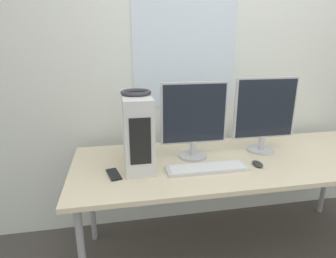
{
  "coord_description": "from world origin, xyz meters",
  "views": [
    {
      "loc": [
        -0.78,
        -1.21,
        1.48
      ],
      "look_at": [
        -0.48,
        0.41,
        0.98
      ],
      "focal_mm": 30.0,
      "sensor_mm": 36.0,
      "label": 1
    }
  ],
  "objects_px": {
    "pc_tower": "(137,130)",
    "monitor_right_near": "(265,113)",
    "mouse": "(258,164)",
    "keyboard": "(207,168)",
    "cell_phone": "(114,174)",
    "headphones": "(136,92)",
    "monitor_main": "(194,118)"
  },
  "relations": [
    {
      "from": "pc_tower",
      "to": "monitor_main",
      "type": "xyz_separation_m",
      "value": [
        0.37,
        0.04,
        0.05
      ]
    },
    {
      "from": "monitor_main",
      "to": "mouse",
      "type": "xyz_separation_m",
      "value": [
        0.36,
        -0.21,
        -0.26
      ]
    },
    {
      "from": "headphones",
      "to": "monitor_main",
      "type": "bearing_deg",
      "value": 5.87
    },
    {
      "from": "headphones",
      "to": "monitor_right_near",
      "type": "relative_size",
      "value": 0.35
    },
    {
      "from": "monitor_main",
      "to": "monitor_right_near",
      "type": "height_order",
      "value": "monitor_right_near"
    },
    {
      "from": "keyboard",
      "to": "mouse",
      "type": "height_order",
      "value": "mouse"
    },
    {
      "from": "pc_tower",
      "to": "monitor_right_near",
      "type": "distance_m",
      "value": 0.88
    },
    {
      "from": "keyboard",
      "to": "cell_phone",
      "type": "bearing_deg",
      "value": 176.66
    },
    {
      "from": "headphones",
      "to": "keyboard",
      "type": "relative_size",
      "value": 0.37
    },
    {
      "from": "mouse",
      "to": "cell_phone",
      "type": "relative_size",
      "value": 0.59
    },
    {
      "from": "headphones",
      "to": "keyboard",
      "type": "bearing_deg",
      "value": -23.05
    },
    {
      "from": "monitor_main",
      "to": "mouse",
      "type": "distance_m",
      "value": 0.49
    },
    {
      "from": "monitor_main",
      "to": "monitor_right_near",
      "type": "distance_m",
      "value": 0.51
    },
    {
      "from": "headphones",
      "to": "monitor_right_near",
      "type": "bearing_deg",
      "value": 3.6
    },
    {
      "from": "pc_tower",
      "to": "headphones",
      "type": "xyz_separation_m",
      "value": [
        0.0,
        0.0,
        0.24
      ]
    },
    {
      "from": "pc_tower",
      "to": "keyboard",
      "type": "distance_m",
      "value": 0.49
    },
    {
      "from": "pc_tower",
      "to": "monitor_main",
      "type": "bearing_deg",
      "value": 6.0
    },
    {
      "from": "cell_phone",
      "to": "keyboard",
      "type": "bearing_deg",
      "value": -16.68
    },
    {
      "from": "headphones",
      "to": "cell_phone",
      "type": "height_order",
      "value": "headphones"
    },
    {
      "from": "cell_phone",
      "to": "pc_tower",
      "type": "bearing_deg",
      "value": 28.25
    },
    {
      "from": "pc_tower",
      "to": "keyboard",
      "type": "relative_size",
      "value": 0.89
    },
    {
      "from": "keyboard",
      "to": "cell_phone",
      "type": "distance_m",
      "value": 0.56
    },
    {
      "from": "monitor_right_near",
      "to": "keyboard",
      "type": "distance_m",
      "value": 0.59
    },
    {
      "from": "monitor_right_near",
      "to": "mouse",
      "type": "bearing_deg",
      "value": -122.4
    },
    {
      "from": "mouse",
      "to": "cell_phone",
      "type": "distance_m",
      "value": 0.89
    },
    {
      "from": "pc_tower",
      "to": "cell_phone",
      "type": "xyz_separation_m",
      "value": [
        -0.16,
        -0.14,
        -0.22
      ]
    },
    {
      "from": "pc_tower",
      "to": "monitor_right_near",
      "type": "relative_size",
      "value": 0.85
    },
    {
      "from": "monitor_main",
      "to": "mouse",
      "type": "bearing_deg",
      "value": -30.09
    },
    {
      "from": "headphones",
      "to": "cell_phone",
      "type": "bearing_deg",
      "value": -138.24
    },
    {
      "from": "pc_tower",
      "to": "headphones",
      "type": "bearing_deg",
      "value": 90.0
    },
    {
      "from": "pc_tower",
      "to": "keyboard",
      "type": "xyz_separation_m",
      "value": [
        0.4,
        -0.17,
        -0.21
      ]
    },
    {
      "from": "keyboard",
      "to": "monitor_right_near",
      "type": "bearing_deg",
      "value": 25.49
    }
  ]
}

